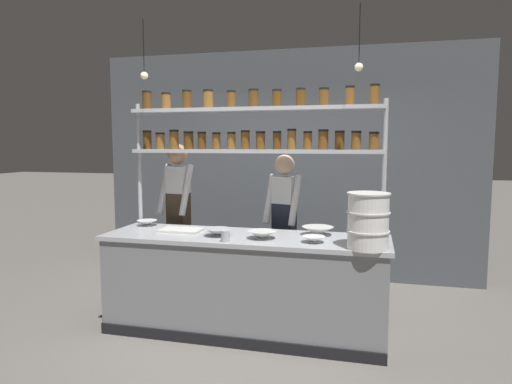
{
  "coord_description": "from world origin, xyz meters",
  "views": [
    {
      "loc": [
        1.12,
        -3.99,
        1.77
      ],
      "look_at": [
        0.06,
        0.2,
        1.31
      ],
      "focal_mm": 32.0,
      "sensor_mm": 36.0,
      "label": 1
    }
  ],
  "objects_px": {
    "prep_bowl_far_left": "(262,235)",
    "serving_cup_front": "(225,236)",
    "prep_bowl_center_back": "(318,231)",
    "cutting_board": "(181,230)",
    "chef_center": "(284,221)",
    "prep_bowl_near_left": "(314,239)",
    "chef_left": "(178,210)",
    "spice_shelf_unit": "(252,135)",
    "prep_bowl_center_front": "(218,232)",
    "container_stack": "(368,221)",
    "prep_bowl_near_right": "(147,223)"
  },
  "relations": [
    {
      "from": "prep_bowl_far_left",
      "to": "serving_cup_front",
      "type": "bearing_deg",
      "value": -143.76
    },
    {
      "from": "prep_bowl_center_back",
      "to": "serving_cup_front",
      "type": "distance_m",
      "value": 0.89
    },
    {
      "from": "serving_cup_front",
      "to": "cutting_board",
      "type": "bearing_deg",
      "value": 148.42
    },
    {
      "from": "chef_center",
      "to": "prep_bowl_center_back",
      "type": "relative_size",
      "value": 5.64
    },
    {
      "from": "cutting_board",
      "to": "prep_bowl_near_left",
      "type": "height_order",
      "value": "prep_bowl_near_left"
    },
    {
      "from": "chef_left",
      "to": "prep_bowl_center_back",
      "type": "xyz_separation_m",
      "value": [
        1.61,
        -0.5,
        -0.07
      ]
    },
    {
      "from": "spice_shelf_unit",
      "to": "prep_bowl_center_front",
      "type": "bearing_deg",
      "value": -117.99
    },
    {
      "from": "prep_bowl_center_back",
      "to": "serving_cup_front",
      "type": "bearing_deg",
      "value": -146.93
    },
    {
      "from": "container_stack",
      "to": "prep_bowl_near_right",
      "type": "xyz_separation_m",
      "value": [
        -2.22,
        0.51,
        -0.2
      ]
    },
    {
      "from": "prep_bowl_far_left",
      "to": "prep_bowl_center_front",
      "type": "bearing_deg",
      "value": 177.47
    },
    {
      "from": "cutting_board",
      "to": "prep_bowl_far_left",
      "type": "xyz_separation_m",
      "value": [
        0.84,
        -0.14,
        0.02
      ]
    },
    {
      "from": "prep_bowl_center_back",
      "to": "serving_cup_front",
      "type": "xyz_separation_m",
      "value": [
        -0.74,
        -0.48,
        0.01
      ]
    },
    {
      "from": "cutting_board",
      "to": "prep_bowl_center_front",
      "type": "height_order",
      "value": "prep_bowl_center_front"
    },
    {
      "from": "spice_shelf_unit",
      "to": "prep_bowl_center_back",
      "type": "relative_size",
      "value": 8.58
    },
    {
      "from": "chef_center",
      "to": "serving_cup_front",
      "type": "relative_size",
      "value": 16.43
    },
    {
      "from": "container_stack",
      "to": "cutting_board",
      "type": "relative_size",
      "value": 1.14
    },
    {
      "from": "prep_bowl_near_left",
      "to": "serving_cup_front",
      "type": "distance_m",
      "value": 0.76
    },
    {
      "from": "prep_bowl_near_right",
      "to": "container_stack",
      "type": "bearing_deg",
      "value": -12.88
    },
    {
      "from": "container_stack",
      "to": "serving_cup_front",
      "type": "distance_m",
      "value": 1.21
    },
    {
      "from": "prep_bowl_near_left",
      "to": "cutting_board",
      "type": "bearing_deg",
      "value": 171.88
    },
    {
      "from": "chef_center",
      "to": "serving_cup_front",
      "type": "height_order",
      "value": "chef_center"
    },
    {
      "from": "spice_shelf_unit",
      "to": "chef_left",
      "type": "bearing_deg",
      "value": 159.7
    },
    {
      "from": "prep_bowl_center_front",
      "to": "prep_bowl_near_right",
      "type": "relative_size",
      "value": 1.2
    },
    {
      "from": "cutting_board",
      "to": "prep_bowl_near_left",
      "type": "relative_size",
      "value": 1.97
    },
    {
      "from": "prep_bowl_near_right",
      "to": "cutting_board",
      "type": "bearing_deg",
      "value": -22.98
    },
    {
      "from": "chef_center",
      "to": "cutting_board",
      "type": "relative_size",
      "value": 4.13
    },
    {
      "from": "container_stack",
      "to": "prep_bowl_far_left",
      "type": "bearing_deg",
      "value": 169.51
    },
    {
      "from": "chef_left",
      "to": "chef_center",
      "type": "height_order",
      "value": "chef_left"
    },
    {
      "from": "chef_center",
      "to": "chef_left",
      "type": "bearing_deg",
      "value": -165.88
    },
    {
      "from": "prep_bowl_near_right",
      "to": "spice_shelf_unit",
      "type": "bearing_deg",
      "value": 4.63
    },
    {
      "from": "chef_left",
      "to": "serving_cup_front",
      "type": "bearing_deg",
      "value": -38.78
    },
    {
      "from": "chef_center",
      "to": "prep_bowl_center_front",
      "type": "bearing_deg",
      "value": -107.8
    },
    {
      "from": "prep_bowl_near_left",
      "to": "prep_bowl_center_front",
      "type": "height_order",
      "value": "prep_bowl_center_front"
    },
    {
      "from": "chef_center",
      "to": "prep_bowl_center_back",
      "type": "xyz_separation_m",
      "value": [
        0.42,
        -0.52,
        0.01
      ]
    },
    {
      "from": "prep_bowl_near_left",
      "to": "container_stack",
      "type": "bearing_deg",
      "value": -15.45
    },
    {
      "from": "container_stack",
      "to": "prep_bowl_far_left",
      "type": "height_order",
      "value": "container_stack"
    },
    {
      "from": "spice_shelf_unit",
      "to": "prep_bowl_center_front",
      "type": "distance_m",
      "value": 1.01
    },
    {
      "from": "spice_shelf_unit",
      "to": "cutting_board",
      "type": "distance_m",
      "value": 1.16
    },
    {
      "from": "prep_bowl_near_right",
      "to": "prep_bowl_center_front",
      "type": "bearing_deg",
      "value": -19.85
    },
    {
      "from": "prep_bowl_near_left",
      "to": "prep_bowl_center_back",
      "type": "relative_size",
      "value": 0.69
    },
    {
      "from": "prep_bowl_center_back",
      "to": "prep_bowl_near_right",
      "type": "distance_m",
      "value": 1.77
    },
    {
      "from": "prep_bowl_center_front",
      "to": "serving_cup_front",
      "type": "bearing_deg",
      "value": -57.67
    },
    {
      "from": "prep_bowl_near_left",
      "to": "prep_bowl_far_left",
      "type": "xyz_separation_m",
      "value": [
        -0.47,
        0.05,
        0.01
      ]
    },
    {
      "from": "spice_shelf_unit",
      "to": "prep_bowl_near_left",
      "type": "height_order",
      "value": "spice_shelf_unit"
    },
    {
      "from": "container_stack",
      "to": "prep_bowl_center_back",
      "type": "height_order",
      "value": "container_stack"
    },
    {
      "from": "container_stack",
      "to": "prep_bowl_center_back",
      "type": "distance_m",
      "value": 0.66
    },
    {
      "from": "chef_center",
      "to": "prep_bowl_center_front",
      "type": "height_order",
      "value": "chef_center"
    },
    {
      "from": "chef_center",
      "to": "prep_bowl_center_front",
      "type": "distance_m",
      "value": 0.91
    },
    {
      "from": "spice_shelf_unit",
      "to": "chef_left",
      "type": "relative_size",
      "value": 1.43
    },
    {
      "from": "chef_left",
      "to": "container_stack",
      "type": "relative_size",
      "value": 3.86
    }
  ]
}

